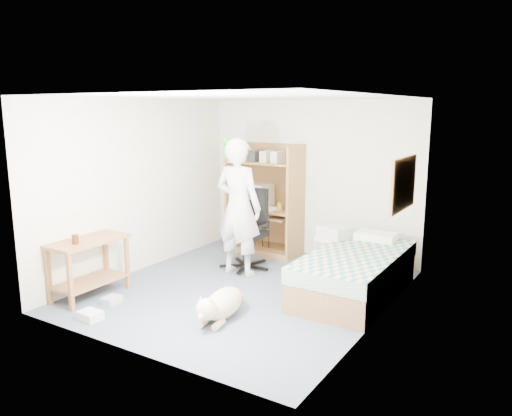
# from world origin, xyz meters

# --- Properties ---
(floor) EXTENTS (4.00, 4.00, 0.00)m
(floor) POSITION_xyz_m (0.00, 0.00, 0.00)
(floor) COLOR #46505F
(floor) RESTS_ON ground
(wall_back) EXTENTS (3.60, 0.02, 2.50)m
(wall_back) POSITION_xyz_m (0.00, 2.00, 1.25)
(wall_back) COLOR silver
(wall_back) RESTS_ON floor
(wall_right) EXTENTS (0.02, 4.00, 2.50)m
(wall_right) POSITION_xyz_m (1.80, 0.00, 1.25)
(wall_right) COLOR silver
(wall_right) RESTS_ON floor
(wall_left) EXTENTS (0.02, 4.00, 2.50)m
(wall_left) POSITION_xyz_m (-1.80, 0.00, 1.25)
(wall_left) COLOR silver
(wall_left) RESTS_ON floor
(ceiling) EXTENTS (3.60, 4.00, 0.02)m
(ceiling) POSITION_xyz_m (0.00, 0.00, 2.50)
(ceiling) COLOR white
(ceiling) RESTS_ON wall_back
(computer_hutch) EXTENTS (1.20, 0.63, 1.80)m
(computer_hutch) POSITION_xyz_m (-0.70, 1.74, 0.82)
(computer_hutch) COLOR brown
(computer_hutch) RESTS_ON floor
(bed) EXTENTS (1.02, 2.02, 0.66)m
(bed) POSITION_xyz_m (1.30, 0.62, 0.29)
(bed) COLOR brown
(bed) RESTS_ON floor
(side_desk) EXTENTS (0.50, 1.00, 0.75)m
(side_desk) POSITION_xyz_m (-1.55, -1.20, 0.49)
(side_desk) COLOR brown
(side_desk) RESTS_ON floor
(corkboard) EXTENTS (0.04, 0.94, 0.66)m
(corkboard) POSITION_xyz_m (1.77, 0.90, 1.45)
(corkboard) COLOR #9E7347
(corkboard) RESTS_ON wall_right
(office_chair) EXTENTS (0.67, 0.67, 1.18)m
(office_chair) POSITION_xyz_m (-0.49, 0.86, 0.42)
(office_chair) COLOR black
(office_chair) RESTS_ON floor
(person) EXTENTS (0.72, 0.47, 1.96)m
(person) POSITION_xyz_m (-0.44, 0.55, 0.98)
(person) COLOR silver
(person) RESTS_ON floor
(parrot) EXTENTS (0.14, 0.25, 0.40)m
(parrot) POSITION_xyz_m (-0.64, 0.56, 1.79)
(parrot) COLOR #1B8513
(parrot) RESTS_ON person
(dog) EXTENTS (0.44, 1.06, 0.40)m
(dog) POSITION_xyz_m (0.27, -0.89, 0.17)
(dog) COLOR tan
(dog) RESTS_ON floor
(printer_cart) EXTENTS (0.55, 0.49, 0.54)m
(printer_cart) POSITION_xyz_m (0.76, 1.20, 0.36)
(printer_cart) COLOR white
(printer_cart) RESTS_ON floor
(printer) EXTENTS (0.50, 0.44, 0.18)m
(printer) POSITION_xyz_m (0.76, 1.20, 0.63)
(printer) COLOR #B9B9B4
(printer) RESTS_ON printer_cart
(crt_monitor) EXTENTS (0.41, 0.43, 0.37)m
(crt_monitor) POSITION_xyz_m (-0.84, 1.75, 0.95)
(crt_monitor) COLOR beige
(crt_monitor) RESTS_ON computer_hutch
(keyboard) EXTENTS (0.46, 0.19, 0.03)m
(keyboard) POSITION_xyz_m (-0.74, 1.58, 0.67)
(keyboard) COLOR beige
(keyboard) RESTS_ON computer_hutch
(pencil_cup) EXTENTS (0.08, 0.08, 0.12)m
(pencil_cup) POSITION_xyz_m (-0.38, 1.65, 0.82)
(pencil_cup) COLOR gold
(pencil_cup) RESTS_ON computer_hutch
(drink_glass) EXTENTS (0.08, 0.08, 0.12)m
(drink_glass) POSITION_xyz_m (-1.50, -1.42, 0.81)
(drink_glass) COLOR #421D0A
(drink_glass) RESTS_ON side_desk
(floor_box_a) EXTENTS (0.26, 0.21, 0.10)m
(floor_box_a) POSITION_xyz_m (-0.98, -1.70, 0.05)
(floor_box_a) COLOR silver
(floor_box_a) RESTS_ON floor
(floor_box_b) EXTENTS (0.19, 0.23, 0.08)m
(floor_box_b) POSITION_xyz_m (-1.15, -1.23, 0.04)
(floor_box_b) COLOR #ADACA8
(floor_box_b) RESTS_ON floor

